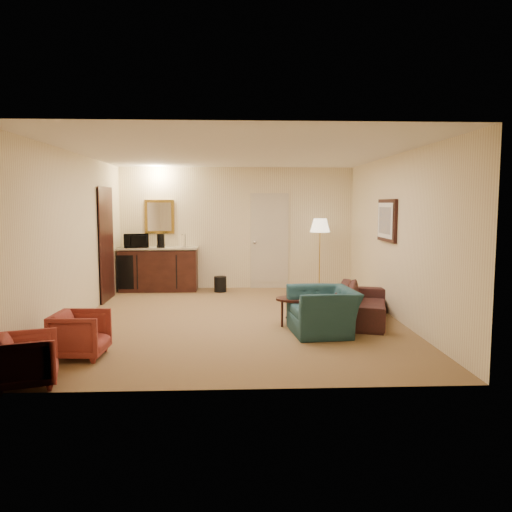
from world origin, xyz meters
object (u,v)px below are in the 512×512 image
Objects in this scene: coffee_table at (301,312)px; waste_bin at (220,284)px; sofa at (362,297)px; teal_armchair at (323,303)px; floor_lamp at (320,255)px; microwave at (136,239)px; rose_chair_near at (80,332)px; rose_chair_far at (27,357)px; coffee_maker at (161,241)px; wetbar_cabinet at (159,269)px.

coffee_table is 2.34× the size of waste_bin.
sofa is 1.89× the size of teal_armchair.
teal_armchair is 3.07× the size of waste_bin.
floor_lamp is 3.06× the size of microwave.
rose_chair_near is 4.60m from microwave.
coffee_maker is (0.57, 5.41, 0.77)m from rose_chair_far.
rose_chair_near is at bearing -130.12° from floor_lamp.
teal_armchair is (2.83, -3.62, -0.03)m from wetbar_cabinet.
teal_armchair is 4.88m from microwave.
floor_lamp reaches higher than wetbar_cabinet.
coffee_maker is at bearing -58.43° from wetbar_cabinet.
floor_lamp reaches higher than microwave.
microwave is at bearing 176.12° from floor_lamp.
microwave is (0.05, 5.46, 0.80)m from rose_chair_far.
rose_chair_near reaches higher than waste_bin.
coffee_maker is (-3.53, 2.70, 0.70)m from sofa.
coffee_maker is at bearing 69.57° from sofa.
wetbar_cabinet is 3.27× the size of microwave.
wetbar_cabinet is at bearing -23.08° from rose_chair_far.
floor_lamp reaches higher than teal_armchair.
microwave is at bearing 4.87° from rose_chair_near.
coffee_maker reaches higher than teal_armchair.
rose_chair_far is at bearing 167.29° from rose_chair_near.
microwave reaches higher than sofa.
rose_chair_far is 1.17× the size of microwave.
waste_bin is (-2.31, 2.60, -0.20)m from sofa.
rose_chair_near is 3.15m from coffee_table.
teal_armchair is (-0.77, -0.81, 0.07)m from sofa.
wetbar_cabinet is at bearing 128.88° from coffee_table.
floor_lamp is at bearing -37.75° from rose_chair_near.
rose_chair_far is 3.86m from coffee_table.
wetbar_cabinet is at bearing -147.68° from teal_armchair.
wetbar_cabinet is 4.60m from teal_armchair.
floor_lamp is (0.77, 2.88, 0.55)m from coffee_table.
rose_chair_near is at bearing -99.47° from microwave.
floor_lamp is at bearing 22.70° from sofa.
sofa is 1.10m from coffee_table.
teal_armchair reaches higher than coffee_table.
wetbar_cabinet reaches higher than sofa.
rose_chair_near is at bearing -153.72° from coffee_table.
floor_lamp reaches higher than coffee_table.
wetbar_cabinet is 2.69× the size of rose_chair_near.
floor_lamp is 5.33× the size of coffee_maker.
rose_chair_near is at bearing -109.43° from waste_bin.
microwave is 0.52m from coffee_maker.
sofa is 6.47× the size of coffee_maker.
wetbar_cabinet is 5.11× the size of waste_bin.
microwave is (-0.20, 4.53, 0.79)m from rose_chair_near.
microwave reaches higher than coffee_maker.
floor_lamp is at bearing -5.04° from coffee_maker.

